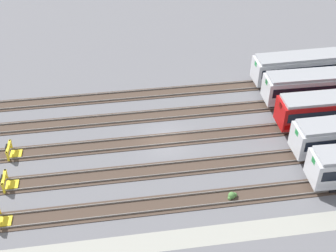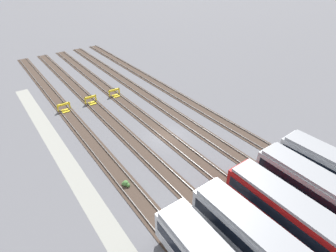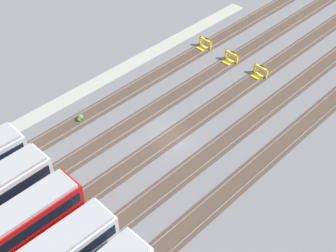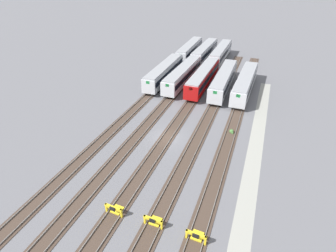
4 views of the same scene
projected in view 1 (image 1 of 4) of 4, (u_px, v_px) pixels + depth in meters
ground_plane at (165, 140)px, 47.35m from camera, size 400.00×400.00×0.00m
service_walkway at (188, 238)px, 37.49m from camera, size 54.00×2.00×0.01m
rail_track_nearest at (180, 202)px, 40.52m from camera, size 90.00×2.23×0.21m
rail_track_near_inner at (172, 169)px, 43.92m from camera, size 90.00×2.24×0.21m
rail_track_middle at (165, 140)px, 47.32m from camera, size 90.00×2.24×0.21m
rail_track_far_inner at (160, 115)px, 50.72m from camera, size 90.00×2.23×0.21m
rail_track_farthest at (155, 93)px, 54.12m from camera, size 90.00×2.23×0.21m
subway_car_back_row_centre at (328, 65)px, 55.32m from camera, size 18.05×3.16×3.70m
bumper_stop_nearest_track at (0, 219)px, 38.45m from camera, size 1.38×2.01×1.22m
bumper_stop_near_inner_track at (8, 182)px, 41.87m from camera, size 1.35×2.00×1.22m
bumper_stop_middle_track at (12, 151)px, 45.25m from camera, size 1.38×2.01×1.22m
weed_clump at (232, 196)px, 40.88m from camera, size 0.92×0.70×0.64m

